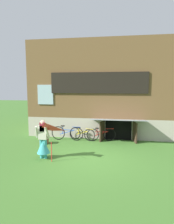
{
  "coord_description": "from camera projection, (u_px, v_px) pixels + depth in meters",
  "views": [
    {
      "loc": [
        1.14,
        -7.68,
        2.92
      ],
      "look_at": [
        -0.3,
        1.07,
        1.75
      ],
      "focal_mm": 31.73,
      "sensor_mm": 36.0,
      "label": 1
    }
  ],
  "objects": [
    {
      "name": "log_house",
      "position": [
        102.0,
        89.0,
        13.22
      ],
      "size": [
        8.2,
        6.35,
        5.47
      ],
      "color": "#ADA393",
      "rests_on": "ground_plane"
    },
    {
      "name": "bicycle_yellow",
      "position": [
        82.0,
        134.0,
        10.76
      ],
      "size": [
        1.47,
        0.49,
        0.7
      ],
      "rotation": [
        0.0,
        0.0,
        -0.3
      ],
      "color": "black",
      "rests_on": "ground_plane"
    },
    {
      "name": "bicycle_red",
      "position": [
        101.0,
        134.0,
        10.57
      ],
      "size": [
        1.55,
        0.34,
        0.72
      ],
      "rotation": [
        0.0,
        0.0,
        0.19
      ],
      "color": "black",
      "rests_on": "ground_plane"
    },
    {
      "name": "wooden_crate",
      "position": [
        44.0,
        140.0,
        10.08
      ],
      "size": [
        0.38,
        0.32,
        0.4
      ],
      "primitive_type": "cube",
      "color": "brown",
      "rests_on": "ground_plane"
    },
    {
      "name": "kite",
      "position": [
        46.0,
        133.0,
        7.34
      ],
      "size": [
        0.84,
        0.93,
        1.44
      ],
      "color": "red",
      "rests_on": "ground_plane"
    },
    {
      "name": "ground_plane",
      "position": [
        90.0,
        158.0,
        8.08
      ],
      "size": [
        60.0,
        60.0,
        0.0
      ],
      "primitive_type": "plane",
      "color": "#3D6B28"
    },
    {
      "name": "bicycle_blue",
      "position": [
        67.0,
        133.0,
        10.71
      ],
      "size": [
        1.76,
        0.08,
        0.8
      ],
      "rotation": [
        0.0,
        0.0,
        -0.01
      ],
      "color": "black",
      "rests_on": "ground_plane"
    },
    {
      "name": "person",
      "position": [
        43.0,
        142.0,
        7.98
      ],
      "size": [
        0.61,
        0.52,
        1.58
      ],
      "rotation": [
        0.0,
        0.0,
        -0.32
      ],
      "color": "teal",
      "rests_on": "ground_plane"
    }
  ]
}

